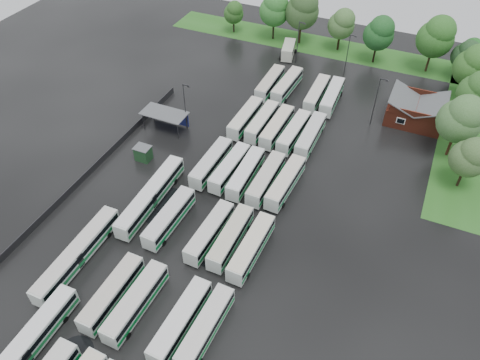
% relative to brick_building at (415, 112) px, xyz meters
% --- Properties ---
extents(ground, '(160.00, 160.00, 0.00)m').
position_rel_brick_building_xyz_m(ground, '(-24.00, -42.77, -1.87)').
color(ground, black).
rests_on(ground, ground).
extents(brick_building, '(10.07, 8.60, 5.39)m').
position_rel_brick_building_xyz_m(brick_building, '(0.00, 0.00, 0.00)').
color(brick_building, maroon).
rests_on(brick_building, ground).
extents(wash_shed, '(8.20, 4.20, 3.58)m').
position_rel_brick_building_xyz_m(wash_shed, '(-41.20, -20.74, 1.12)').
color(wash_shed, '#2D2D30').
rests_on(wash_shed, ground).
extents(utility_hut, '(2.70, 2.20, 2.62)m').
position_rel_brick_building_xyz_m(utility_hut, '(-40.20, -30.17, -0.55)').
color(utility_hut, '#143619').
rests_on(utility_hut, ground).
extents(grass_strip_north, '(80.00, 10.00, 0.01)m').
position_rel_brick_building_xyz_m(grass_strip_north, '(-22.00, 22.03, -1.86)').
color(grass_strip_north, '#25601B').
rests_on(grass_strip_north, ground).
extents(grass_strip_east, '(10.00, 50.00, 0.01)m').
position_rel_brick_building_xyz_m(grass_strip_east, '(10.00, 0.03, -1.86)').
color(grass_strip_east, '#25601B').
rests_on(grass_strip_east, ground).
extents(west_fence, '(0.10, 50.00, 1.20)m').
position_rel_brick_building_xyz_m(west_fence, '(-46.20, -34.77, -1.27)').
color(west_fence, '#2D2D30').
rests_on(west_fence, ground).
extents(bus_r1c0, '(2.42, 11.06, 3.07)m').
position_rel_brick_building_xyz_m(bus_r1c0, '(-28.49, -55.43, -0.17)').
color(bus_r1c0, silver).
rests_on(bus_r1c0, ground).
extents(bus_r1c1, '(2.64, 11.34, 3.14)m').
position_rel_brick_building_xyz_m(bus_r1c1, '(-25.05, -55.37, -0.14)').
color(bus_r1c1, silver).
rests_on(bus_r1c1, ground).
extents(bus_r1c3, '(2.73, 11.36, 3.15)m').
position_rel_brick_building_xyz_m(bus_r1c3, '(-18.78, -55.35, -0.14)').
color(bus_r1c3, silver).
rests_on(bus_r1c3, ground).
extents(bus_r1c4, '(2.62, 10.93, 3.03)m').
position_rel_brick_building_xyz_m(bus_r1c4, '(-15.70, -54.86, -0.20)').
color(bus_r1c4, silver).
rests_on(bus_r1c4, ground).
extents(bus_r2c0, '(2.64, 11.15, 3.09)m').
position_rel_brick_building_xyz_m(bus_r2c0, '(-28.45, -41.47, -0.17)').
color(bus_r2c0, silver).
rests_on(bus_r2c0, ground).
extents(bus_r2c2, '(2.72, 10.93, 3.02)m').
position_rel_brick_building_xyz_m(bus_r2c2, '(-21.88, -41.53, -0.20)').
color(bus_r2c2, silver).
rests_on(bus_r2c2, ground).
extents(bus_r2c3, '(2.36, 10.99, 3.06)m').
position_rel_brick_building_xyz_m(bus_r2c3, '(-18.76, -41.23, -0.18)').
color(bus_r2c3, silver).
rests_on(bus_r2c3, ground).
extents(bus_r2c4, '(2.66, 11.30, 3.13)m').
position_rel_brick_building_xyz_m(bus_r2c4, '(-15.43, -41.72, -0.14)').
color(bus_r2c4, silver).
rests_on(bus_r2c4, ground).
extents(bus_r3c0, '(2.56, 11.17, 3.10)m').
position_rel_brick_building_xyz_m(bus_r3c0, '(-28.35, -28.10, -0.16)').
color(bus_r3c0, silver).
rests_on(bus_r3c0, ground).
extents(bus_r3c1, '(2.72, 10.96, 3.03)m').
position_rel_brick_building_xyz_m(bus_r3c1, '(-25.08, -27.94, -0.20)').
color(bus_r3c1, silver).
rests_on(bus_r3c1, ground).
extents(bus_r3c2, '(2.52, 11.11, 3.08)m').
position_rel_brick_building_xyz_m(bus_r3c2, '(-22.16, -28.14, -0.17)').
color(bus_r3c2, silver).
rests_on(bus_r3c2, ground).
extents(bus_r3c3, '(2.50, 11.24, 3.12)m').
position_rel_brick_building_xyz_m(bus_r3c3, '(-18.72, -28.06, -0.15)').
color(bus_r3c3, silver).
rests_on(bus_r3c3, ground).
extents(bus_r3c4, '(2.96, 11.38, 3.14)m').
position_rel_brick_building_xyz_m(bus_r3c4, '(-15.61, -27.62, -0.14)').
color(bus_r3c4, silver).
rests_on(bus_r3c4, ground).
extents(bus_r4c0, '(2.56, 11.15, 3.09)m').
position_rel_brick_building_xyz_m(bus_r4c0, '(-28.28, -14.23, -0.16)').
color(bus_r4c0, silver).
rests_on(bus_r4c0, ground).
extents(bus_r4c1, '(2.55, 11.00, 3.05)m').
position_rel_brick_building_xyz_m(bus_r4c1, '(-25.05, -14.04, -0.19)').
color(bus_r4c1, silver).
rests_on(bus_r4c1, ground).
extents(bus_r4c2, '(2.65, 11.27, 3.12)m').
position_rel_brick_building_xyz_m(bus_r4c2, '(-21.99, -14.48, -0.15)').
color(bus_r4c2, silver).
rests_on(bus_r4c2, ground).
extents(bus_r4c3, '(2.83, 11.19, 3.09)m').
position_rel_brick_building_xyz_m(bus_r4c3, '(-18.75, -14.70, -0.17)').
color(bus_r4c3, silver).
rests_on(bus_r4c3, ground).
extents(bus_r4c4, '(2.42, 11.31, 3.15)m').
position_rel_brick_building_xyz_m(bus_r4c4, '(-15.72, -14.41, -0.13)').
color(bus_r4c4, silver).
rests_on(bus_r4c4, ground).
extents(bus_r5c0, '(2.43, 11.17, 3.11)m').
position_rel_brick_building_xyz_m(bus_r5c0, '(-28.56, -1.06, -0.16)').
color(bus_r5c0, silver).
rests_on(bus_r5c0, ground).
extents(bus_r5c1, '(2.94, 11.47, 3.16)m').
position_rel_brick_building_xyz_m(bus_r5c1, '(-25.11, -0.44, -0.13)').
color(bus_r5c1, silver).
rests_on(bus_r5c1, ground).
extents(bus_r5c3, '(2.57, 11.21, 3.11)m').
position_rel_brick_building_xyz_m(bus_r5c3, '(-18.73, -1.01, -0.16)').
color(bus_r5c3, silver).
rests_on(bus_r5c3, ground).
extents(bus_r5c4, '(2.82, 11.34, 3.13)m').
position_rel_brick_building_xyz_m(bus_r5c4, '(-15.70, -0.81, -0.14)').
color(bus_r5c4, silver).
rests_on(bus_r5c4, ground).
extents(artic_bus_west_a, '(2.40, 16.17, 3.00)m').
position_rel_brick_building_xyz_m(artic_bus_west_a, '(-33.27, -65.52, -0.20)').
color(artic_bus_west_a, silver).
rests_on(artic_bus_west_a, ground).
extents(artic_bus_west_b, '(2.70, 16.77, 3.10)m').
position_rel_brick_building_xyz_m(artic_bus_west_b, '(-33.28, -38.68, -0.14)').
color(artic_bus_west_b, silver).
rests_on(artic_bus_west_b, ground).
extents(artic_bus_west_c, '(2.42, 16.21, 3.00)m').
position_rel_brick_building_xyz_m(artic_bus_west_c, '(-36.40, -52.19, -0.20)').
color(artic_bus_west_c, silver).
rests_on(artic_bus_west_c, ground).
extents(minibus, '(3.78, 6.98, 2.89)m').
position_rel_brick_building_xyz_m(minibus, '(-30.01, 14.11, -0.26)').
color(minibus, beige).
rests_on(minibus, ground).
extents(tree_north_0, '(4.76, 4.76, 7.88)m').
position_rel_brick_building_xyz_m(tree_north_0, '(-46.28, 20.25, 3.20)').
color(tree_north_0, black).
rests_on(tree_north_0, ground).
extents(tree_north_1, '(6.99, 6.99, 11.58)m').
position_rel_brick_building_xyz_m(tree_north_1, '(-36.14, 20.82, 5.59)').
color(tree_north_1, black).
rests_on(tree_north_1, ground).
extents(tree_north_2, '(7.73, 7.73, 12.80)m').
position_rel_brick_building_xyz_m(tree_north_2, '(-29.61, 21.24, 6.37)').
color(tree_north_2, black).
rests_on(tree_north_2, ground).
extents(tree_north_3, '(6.03, 6.03, 9.99)m').
position_rel_brick_building_xyz_m(tree_north_3, '(-20.35, 21.68, 4.56)').
color(tree_north_3, black).
rests_on(tree_north_3, ground).
extents(tree_north_4, '(6.54, 6.54, 10.84)m').
position_rel_brick_building_xyz_m(tree_north_4, '(-11.60, 19.21, 5.11)').
color(tree_north_4, black).
rests_on(tree_north_4, ground).
extents(tree_north_5, '(7.65, 7.65, 12.67)m').
position_rel_brick_building_xyz_m(tree_north_5, '(-0.23, 19.82, 6.29)').
color(tree_north_5, '#3A2718').
rests_on(tree_north_5, ground).
extents(tree_north_6, '(5.21, 5.21, 8.62)m').
position_rel_brick_building_xyz_m(tree_north_6, '(6.90, 21.20, 3.68)').
color(tree_north_6, black).
rests_on(tree_north_6, ground).
extents(tree_east_0, '(5.82, 5.82, 9.65)m').
position_rel_brick_building_xyz_m(tree_east_0, '(9.47, -15.44, 4.34)').
color(tree_east_0, black).
rests_on(tree_east_0, ground).
extents(tree_east_1, '(7.26, 7.26, 12.02)m').
position_rel_brick_building_xyz_m(tree_east_1, '(7.06, -7.97, 5.87)').
color(tree_east_1, '#381F12').
rests_on(tree_east_1, ground).
extents(tree_east_2, '(6.59, 6.59, 10.91)m').
position_rel_brick_building_xyz_m(tree_east_2, '(9.06, 3.28, 5.15)').
color(tree_east_2, black).
rests_on(tree_east_2, ground).
extents(tree_east_3, '(7.23, 7.23, 11.97)m').
position_rel_brick_building_xyz_m(tree_east_3, '(7.75, 11.17, 5.84)').
color(tree_east_3, black).
rests_on(tree_east_3, ground).
extents(tree_east_4, '(5.35, 5.35, 8.87)m').
position_rel_brick_building_xyz_m(tree_east_4, '(6.22, 19.19, 3.84)').
color(tree_east_4, black).
rests_on(tree_east_4, ground).
extents(lamp_post_ne, '(1.51, 0.29, 9.77)m').
position_rel_brick_building_xyz_m(lamp_post_ne, '(-6.99, -4.39, 3.81)').
color(lamp_post_ne, '#2D2D30').
rests_on(lamp_post_ne, ground).
extents(lamp_post_nw, '(1.43, 0.28, 9.30)m').
position_rel_brick_building_xyz_m(lamp_post_nw, '(-37.72, -19.30, 3.53)').
color(lamp_post_nw, '#2D2D30').
rests_on(lamp_post_nw, ground).
extents(lamp_post_back_w, '(1.47, 0.29, 9.56)m').
position_rel_brick_building_xyz_m(lamp_post_back_w, '(-27.19, 11.82, 3.69)').
color(lamp_post_back_w, '#2D2D30').
rests_on(lamp_post_back_w, ground).
extents(lamp_post_back_e, '(1.44, 0.28, 9.33)m').
position_rel_brick_building_xyz_m(lamp_post_back_e, '(-16.06, 10.88, 3.55)').
color(lamp_post_back_e, '#2D2D30').
rests_on(lamp_post_back_e, ground).
extents(puddle_0, '(4.16, 4.16, 0.01)m').
position_rel_brick_building_xyz_m(puddle_0, '(-28.62, -63.01, -1.86)').
color(puddle_0, black).
rests_on(puddle_0, ground).
extents(puddle_2, '(8.20, 8.20, 0.01)m').
position_rel_brick_building_xyz_m(puddle_2, '(-31.44, -38.35, -1.86)').
color(puddle_2, black).
rests_on(puddle_2, ground).
extents(puddle_3, '(4.57, 4.57, 0.01)m').
position_rel_brick_building_xyz_m(puddle_3, '(-20.56, -43.85, -1.86)').
color(puddle_3, black).
rests_on(puddle_3, ground).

